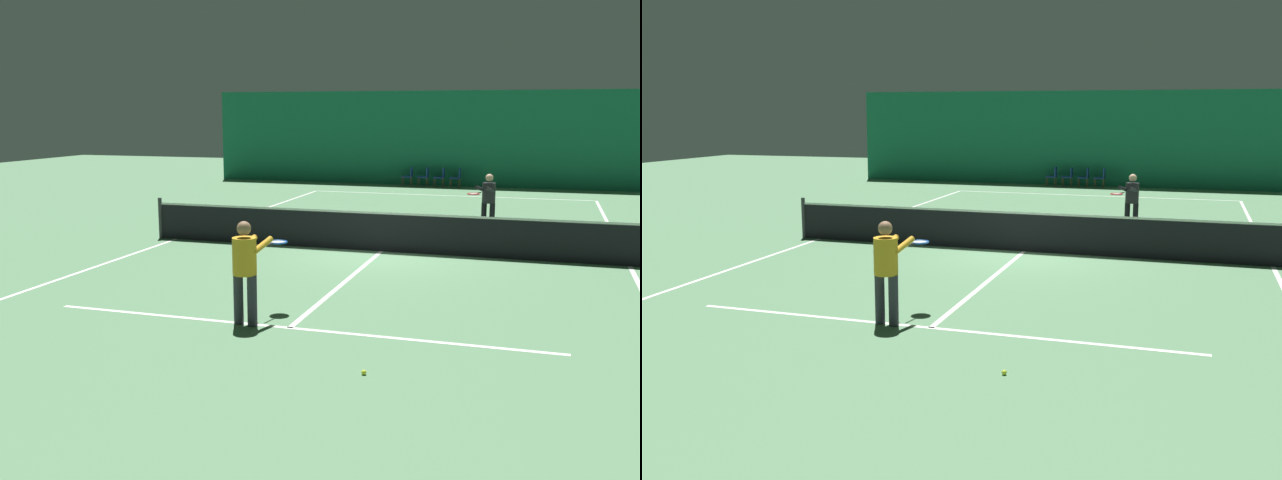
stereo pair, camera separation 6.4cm
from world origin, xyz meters
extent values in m
plane|color=#56845B|center=(0.00, 0.00, 0.00)|extent=(60.00, 60.00, 0.00)
cube|color=#196B4C|center=(0.00, 15.68, 2.10)|extent=(23.00, 0.12, 4.19)
cube|color=white|center=(0.00, 11.90, 0.00)|extent=(11.00, 0.10, 0.00)
cube|color=white|center=(0.00, 6.40, 0.00)|extent=(8.25, 0.10, 0.00)
cube|color=white|center=(0.00, -6.40, 0.00)|extent=(8.25, 0.10, 0.00)
cube|color=white|center=(-5.50, 0.00, 0.00)|extent=(0.10, 23.80, 0.00)
cube|color=white|center=(5.50, 0.00, 0.00)|extent=(0.10, 23.80, 0.00)
cube|color=white|center=(0.00, 0.00, 0.00)|extent=(0.10, 12.80, 0.00)
cube|color=black|center=(0.00, 0.00, 0.47)|extent=(11.90, 0.02, 0.95)
cube|color=white|center=(0.00, 0.00, 0.92)|extent=(11.90, 0.02, 0.05)
cylinder|color=#333338|center=(-5.95, 0.00, 0.53)|extent=(0.10, 0.10, 1.07)
cylinder|color=#2D2D38|center=(-0.85, -6.42, 0.40)|extent=(0.18, 0.18, 0.81)
cylinder|color=#2D2D38|center=(-0.60, -6.46, 0.40)|extent=(0.18, 0.18, 0.81)
cylinder|color=gold|center=(-0.72, -6.44, 1.10)|extent=(0.44, 0.44, 0.58)
sphere|color=#936B4C|center=(-0.72, -6.44, 1.54)|extent=(0.22, 0.22, 0.22)
cylinder|color=gold|center=(-0.82, -6.15, 1.23)|extent=(0.20, 0.56, 0.24)
cylinder|color=gold|center=(-0.52, -6.20, 1.23)|extent=(0.20, 0.56, 0.24)
cylinder|color=black|center=(-0.60, -5.77, 1.16)|extent=(0.08, 0.31, 0.03)
torus|color=#1951B2|center=(-0.54, -5.47, 1.16)|extent=(0.38, 0.38, 0.03)
cylinder|color=silver|center=(-0.54, -5.47, 1.16)|extent=(0.32, 0.32, 0.00)
cylinder|color=black|center=(2.28, 3.83, 0.39)|extent=(0.19, 0.19, 0.78)
cylinder|color=black|center=(2.05, 3.91, 0.39)|extent=(0.19, 0.19, 0.78)
cylinder|color=#232328|center=(2.17, 3.87, 1.06)|extent=(0.47, 0.47, 0.56)
sphere|color=#DBAD89|center=(2.17, 3.87, 1.48)|extent=(0.22, 0.22, 0.22)
cylinder|color=#232328|center=(2.21, 3.58, 1.19)|extent=(0.27, 0.53, 0.23)
cylinder|color=#232328|center=(1.94, 3.68, 1.19)|extent=(0.27, 0.53, 0.23)
cylinder|color=black|center=(1.94, 3.25, 1.12)|extent=(0.13, 0.30, 0.03)
torus|color=red|center=(1.83, 2.96, 1.12)|extent=(0.42, 0.42, 0.03)
cylinder|color=silver|center=(1.83, 2.96, 1.12)|extent=(0.35, 0.35, 0.00)
cylinder|color=brown|center=(-2.46, 15.32, 0.20)|extent=(0.03, 0.03, 0.39)
cylinder|color=brown|center=(-2.46, 14.94, 0.20)|extent=(0.03, 0.03, 0.39)
cylinder|color=brown|center=(-2.08, 15.32, 0.20)|extent=(0.03, 0.03, 0.39)
cylinder|color=brown|center=(-2.08, 14.94, 0.20)|extent=(0.03, 0.03, 0.39)
cube|color=navy|center=(-2.27, 15.13, 0.41)|extent=(0.44, 0.44, 0.05)
cube|color=navy|center=(-2.07, 15.13, 0.64)|extent=(0.04, 0.44, 0.40)
cylinder|color=brown|center=(-1.75, 15.32, 0.20)|extent=(0.03, 0.03, 0.39)
cylinder|color=brown|center=(-1.75, 14.94, 0.20)|extent=(0.03, 0.03, 0.39)
cylinder|color=brown|center=(-1.37, 15.32, 0.20)|extent=(0.03, 0.03, 0.39)
cylinder|color=brown|center=(-1.37, 14.94, 0.20)|extent=(0.03, 0.03, 0.39)
cube|color=navy|center=(-1.56, 15.13, 0.41)|extent=(0.44, 0.44, 0.05)
cube|color=navy|center=(-1.36, 15.13, 0.64)|extent=(0.04, 0.44, 0.40)
cylinder|color=brown|center=(-1.04, 15.32, 0.20)|extent=(0.03, 0.03, 0.39)
cylinder|color=brown|center=(-1.04, 14.94, 0.20)|extent=(0.03, 0.03, 0.39)
cylinder|color=brown|center=(-0.66, 15.32, 0.20)|extent=(0.03, 0.03, 0.39)
cylinder|color=brown|center=(-0.66, 14.94, 0.20)|extent=(0.03, 0.03, 0.39)
cube|color=navy|center=(-0.85, 15.13, 0.41)|extent=(0.44, 0.44, 0.05)
cube|color=navy|center=(-0.65, 15.13, 0.64)|extent=(0.04, 0.44, 0.40)
cylinder|color=brown|center=(-0.33, 15.32, 0.20)|extent=(0.03, 0.03, 0.39)
cylinder|color=brown|center=(-0.33, 14.94, 0.20)|extent=(0.03, 0.03, 0.39)
cylinder|color=brown|center=(0.05, 15.32, 0.20)|extent=(0.03, 0.03, 0.39)
cylinder|color=brown|center=(0.05, 14.94, 0.20)|extent=(0.03, 0.03, 0.39)
cube|color=navy|center=(-0.14, 15.13, 0.41)|extent=(0.44, 0.44, 0.05)
cube|color=navy|center=(0.06, 15.13, 0.64)|extent=(0.04, 0.44, 0.40)
sphere|color=#D1DB33|center=(1.59, -7.98, 0.03)|extent=(0.07, 0.07, 0.07)
camera|label=1|loc=(3.67, -16.37, 3.32)|focal=40.00mm
camera|label=2|loc=(3.73, -16.35, 3.32)|focal=40.00mm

